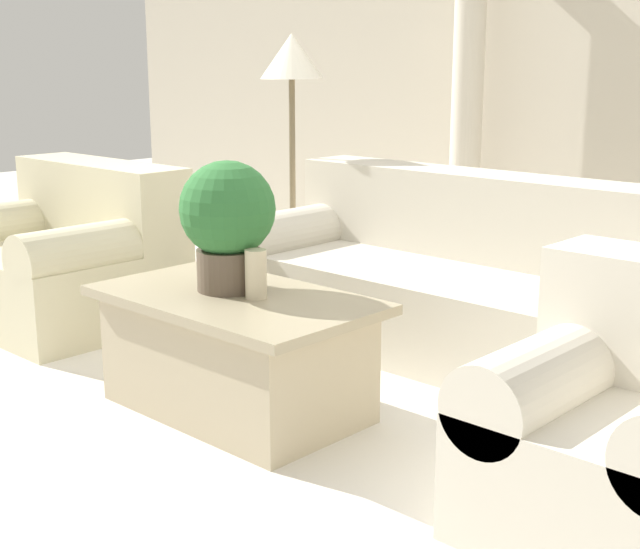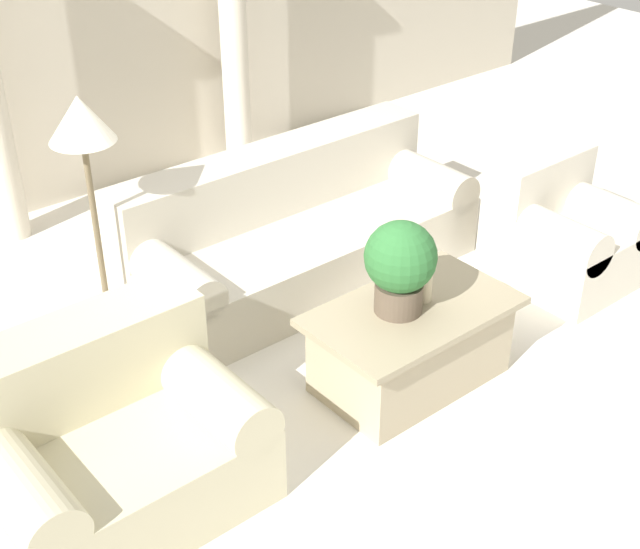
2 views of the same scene
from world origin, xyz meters
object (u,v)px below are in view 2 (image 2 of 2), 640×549
object	(u,v)px
armchair	(561,230)
sofa_long	(295,231)
potted_plant	(400,264)
coffee_table	(411,344)
loveseat	(109,438)
floor_lamp	(83,136)

from	to	relation	value
armchair	sofa_long	bearing A→B (deg)	140.46
potted_plant	sofa_long	bearing A→B (deg)	76.58
sofa_long	coffee_table	bearing A→B (deg)	-99.80
coffee_table	armchair	world-z (taller)	armchair
loveseat	coffee_table	bearing A→B (deg)	-8.97
loveseat	armchair	world-z (taller)	loveseat
loveseat	potted_plant	size ratio (longest dim) A/B	2.36
loveseat	coffee_table	xyz separation A→B (m)	(1.71, -0.27, -0.10)
potted_plant	floor_lamp	world-z (taller)	floor_lamp
coffee_table	sofa_long	bearing A→B (deg)	80.20
coffee_table	armchair	bearing A→B (deg)	7.27
armchair	coffee_table	bearing A→B (deg)	-172.73
coffee_table	armchair	xyz separation A→B (m)	(1.58, 0.20, 0.09)
coffee_table	floor_lamp	xyz separation A→B (m)	(-1.10, 1.44, 1.07)
sofa_long	coffee_table	xyz separation A→B (m)	(-0.23, -1.32, -0.08)
coffee_table	potted_plant	distance (m)	0.54
floor_lamp	armchair	world-z (taller)	floor_lamp
loveseat	potted_plant	xyz separation A→B (m)	(1.63, -0.23, 0.43)
sofa_long	loveseat	size ratio (longest dim) A/B	1.91
coffee_table	potted_plant	xyz separation A→B (m)	(-0.08, 0.04, 0.53)
armchair	potted_plant	bearing A→B (deg)	-174.39
floor_lamp	sofa_long	bearing A→B (deg)	-4.94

